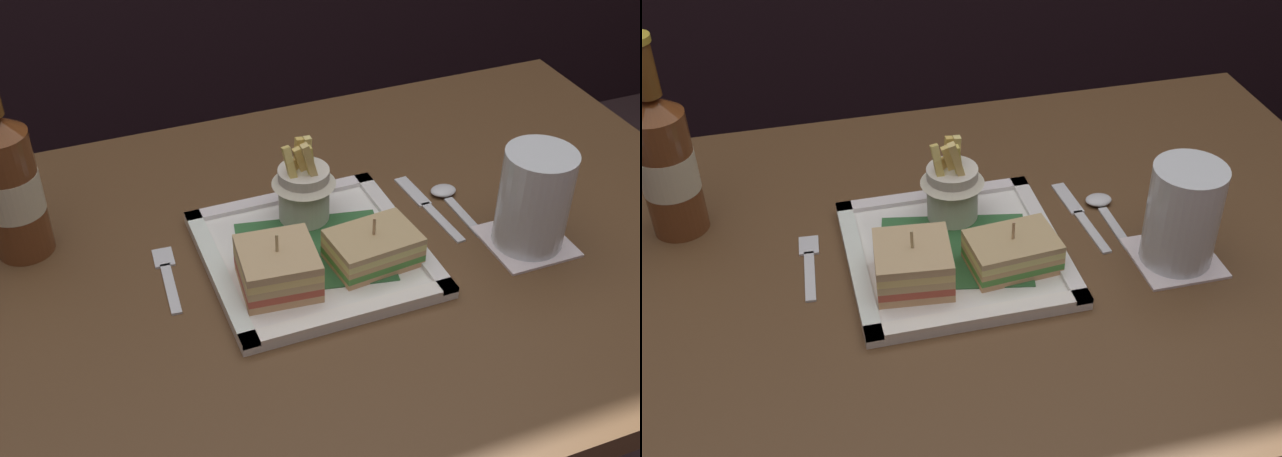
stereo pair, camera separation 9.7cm
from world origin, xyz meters
The scene contains 11 objects.
dining_table centered at (0.00, 0.00, 0.59)m, with size 1.09×0.73×0.76m.
square_plate centered at (-0.02, -0.01, 0.77)m, with size 0.26×0.26×0.02m.
sandwich_half_left centered at (-0.08, -0.05, 0.80)m, with size 0.09×0.09×0.07m.
sandwich_half_right centered at (0.04, -0.05, 0.79)m, with size 0.11×0.08×0.06m.
fries_cup centered at (-0.01, 0.06, 0.82)m, with size 0.08×0.08×0.12m.
beer_bottle centered at (-0.34, 0.14, 0.86)m, with size 0.07×0.07×0.26m.
drink_coaster centered at (0.24, -0.07, 0.76)m, with size 0.10×0.10×0.00m, color white.
water_glass centered at (0.24, -0.07, 0.82)m, with size 0.09×0.09×0.13m.
fork centered at (-0.19, 0.02, 0.76)m, with size 0.03×0.13×0.00m.
knife centered at (0.16, 0.04, 0.76)m, with size 0.02×0.16×0.00m.
spoon centered at (0.19, 0.04, 0.77)m, with size 0.04×0.12×0.01m.
Camera 1 is at (-0.29, -0.73, 1.39)m, focal length 46.14 mm.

